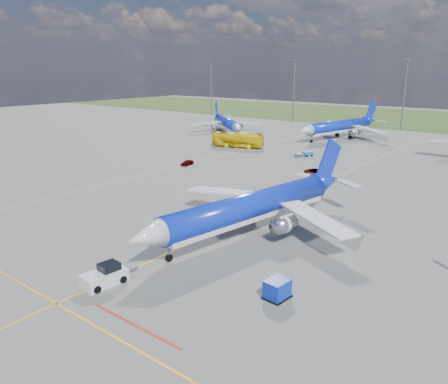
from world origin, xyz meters
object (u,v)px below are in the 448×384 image
Objects in this scene: service_car_a at (187,163)px; baggage_tug_c at (304,154)px; apron_bus at (238,140)px; uld_container at (277,289)px; main_airliner at (251,232)px; bg_jet_nnw at (339,138)px; service_car_b at (316,173)px; pushback_tug at (105,276)px; bg_jet_nw at (227,133)px.

baggage_tug_c is at bearing 51.38° from service_car_a.
uld_container is at bearing -158.71° from apron_bus.
main_airliner is 17.61× the size of uld_container.
bg_jet_nnw is 1.00× the size of main_airliner.
uld_container is 0.45× the size of baggage_tug_c.
service_car_b is 1.07× the size of baggage_tug_c.
pushback_tug is 52.30m from service_car_a.
pushback_tug is 16.15m from uld_container.
main_airliner is (22.85, -78.12, 0.00)m from bg_jet_nnw.
bg_jet_nw is at bearing 80.66° from service_car_b.
baggage_tug_c is (-17.61, 47.31, 0.49)m from main_airliner.
uld_container is 56.17m from service_car_a.
pushback_tug is at bearing -67.06° from bg_jet_nnw.
bg_jet_nw is at bearing 26.16° from apron_bus.
uld_container is (10.96, -11.75, 0.85)m from main_airliner.
service_car_a is at bearing 133.14° from service_car_b.
pushback_tug is at bearing -90.02° from main_airliner.
service_car_b is (-17.65, 43.06, -0.15)m from uld_container.
bg_jet_nw is 86.61m from main_airliner.
bg_jet_nnw is (32.33, 11.36, 0.00)m from bg_jet_nw.
baggage_tug_c is at bearing -68.80° from bg_jet_nnw.
apron_bus is at bearing 123.12° from pushback_tug.
apron_bus is at bearing 134.89° from uld_container.
service_car_a is 0.66× the size of service_car_b.
bg_jet_nw is 100.73m from pushback_tug.
pushback_tug is at bearing -55.44° from baggage_tug_c.
main_airliner is at bearing -141.11° from service_car_b.
main_airliner is 7.38× the size of service_car_b.
bg_jet_nw reaches higher than pushback_tug.
uld_container is at bearing -41.79° from baggage_tug_c.
apron_bus is 34.81m from service_car_b.
bg_jet_nw is 0.90× the size of main_airliner.
service_car_b is at bearing 100.31° from pushback_tug.
bg_jet_nw is 5.71× the size of pushback_tug.
pushback_tug is 68.37m from baggage_tug_c.
service_car_b is at bearing -136.25° from apron_bus.
bg_jet_nnw reaches higher than bg_jet_nw.
bg_jet_nnw is 99.60m from pushback_tug.
service_car_b is at bearing 111.34° from main_airliner.
uld_container is 0.42× the size of service_car_b.
service_car_a is at bearing 153.19° from main_airliner.
service_car_a is at bearing -100.01° from baggage_tug_c.
pushback_tug is 1.16× the size of service_car_b.
pushback_tug is at bearing -62.04° from service_car_a.
baggage_tug_c is (-10.92, 16.00, -0.22)m from service_car_b.
bg_jet_nnw is 96.02m from uld_container.
main_airliner is at bearing -159.80° from apron_bus.
apron_bus is at bearing 88.17° from service_car_b.
bg_jet_nnw is at bearing 115.58° from main_airliner.
service_car_b is (-3.50, 50.84, -0.09)m from pushback_tug.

